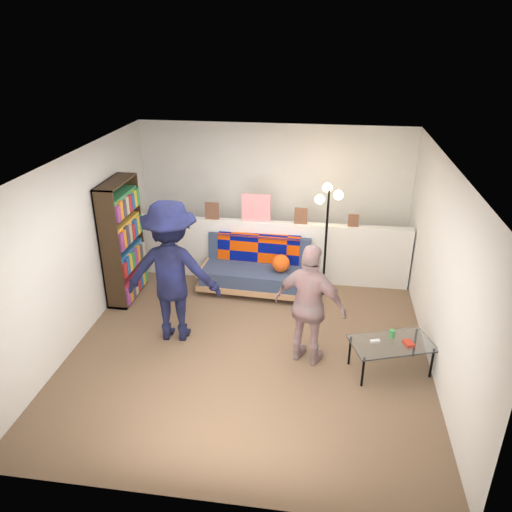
{
  "coord_description": "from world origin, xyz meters",
  "views": [
    {
      "loc": [
        0.85,
        -5.47,
        3.8
      ],
      "look_at": [
        0.0,
        0.4,
        1.05
      ],
      "focal_mm": 35.0,
      "sensor_mm": 36.0,
      "label": 1
    }
  ],
  "objects": [
    {
      "name": "ledge_decor",
      "position": [
        -0.23,
        1.78,
        1.18
      ],
      "size": [
        2.97,
        0.02,
        0.45
      ],
      "color": "brown",
      "rests_on": "half_wall_ledge"
    },
    {
      "name": "person_right",
      "position": [
        0.75,
        -0.32,
        0.78
      ],
      "size": [
        0.98,
        0.66,
        1.55
      ],
      "primitive_type": "imported",
      "rotation": [
        0.0,
        0.0,
        2.79
      ],
      "color": "#D2888B",
      "rests_on": "ground"
    },
    {
      "name": "floor_lamp",
      "position": [
        0.9,
        1.52,
        1.22
      ],
      "size": [
        0.4,
        0.34,
        1.72
      ],
      "color": "black",
      "rests_on": "ground"
    },
    {
      "name": "half_wall_ledge",
      "position": [
        0.0,
        1.8,
        0.5
      ],
      "size": [
        4.45,
        0.15,
        1.0
      ],
      "primitive_type": "cube",
      "color": "silver",
      "rests_on": "ground"
    },
    {
      "name": "bookshelf",
      "position": [
        -2.08,
        0.95,
        0.85
      ],
      "size": [
        0.3,
        0.91,
        1.82
      ],
      "color": "black",
      "rests_on": "ground"
    },
    {
      "name": "room_shell",
      "position": [
        0.0,
        0.47,
        1.67
      ],
      "size": [
        4.6,
        5.05,
        2.45
      ],
      "color": "silver",
      "rests_on": "ground"
    },
    {
      "name": "coffee_table",
      "position": [
        1.74,
        -0.39,
        0.37
      ],
      "size": [
        1.07,
        0.81,
        0.5
      ],
      "color": "black",
      "rests_on": "ground"
    },
    {
      "name": "futon_sofa",
      "position": [
        -0.13,
        1.43,
        0.34
      ],
      "size": [
        1.75,
        0.92,
        0.73
      ],
      "color": "#AE7E54",
      "rests_on": "ground"
    },
    {
      "name": "person_left",
      "position": [
        -1.02,
        -0.02,
        0.95
      ],
      "size": [
        1.26,
        0.76,
        1.9
      ],
      "primitive_type": "imported",
      "rotation": [
        0.0,
        0.0,
        3.19
      ],
      "color": "black",
      "rests_on": "ground"
    },
    {
      "name": "ground",
      "position": [
        0.0,
        0.0,
        0.0
      ],
      "size": [
        5.0,
        5.0,
        0.0
      ],
      "primitive_type": "plane",
      "color": "brown",
      "rests_on": "ground"
    }
  ]
}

